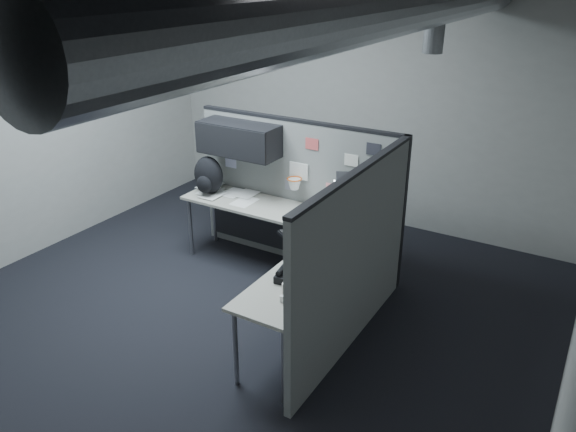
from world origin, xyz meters
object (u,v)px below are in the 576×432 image
Objects in this scene: monitor at (359,203)px; backpack at (208,176)px; phone at (290,275)px; desk at (288,234)px; keyboard at (302,230)px.

backpack is at bearing -163.00° from monitor.
phone is 2.11m from backpack.
desk is 5.35× the size of backpack.
desk is 0.79m from monitor.
monitor is 1.22m from phone.
backpack is at bearing 151.96° from keyboard.
backpack is at bearing 146.42° from phone.
monitor is (0.63, 0.28, 0.38)m from desk.
backpack is (-1.18, 0.24, 0.33)m from desk.
desk is at bearing 143.12° from keyboard.
keyboard is (0.21, -0.09, 0.14)m from desk.
phone is at bearing -31.18° from backpack.
backpack reaches higher than desk.
desk is at bearing -140.43° from monitor.
keyboard is at bearing -123.13° from monitor.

